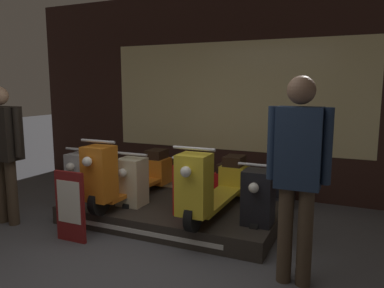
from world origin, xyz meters
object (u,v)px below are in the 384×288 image
scooter_backrow_0 (110,177)px  scooter_display_right (216,184)px  scooter_backrow_1 (157,183)px  scooter_backrow_2 (210,190)px  person_left_browsing (3,143)px  person_right_browsing (298,166)px  scooter_display_left (130,175)px  price_sign_board (70,206)px  scooter_backrow_3 (271,197)px

scooter_backrow_0 → scooter_display_right: bearing=-13.9°
scooter_backrow_0 → scooter_backrow_1: (0.81, 0.00, 0.00)m
scooter_backrow_0 → scooter_backrow_2: (1.63, 0.00, 0.00)m
person_left_browsing → person_right_browsing: person_right_browsing is taller
scooter_backrow_0 → person_right_browsing: 3.32m
scooter_display_left → scooter_backrow_0: 0.85m
scooter_display_left → scooter_backrow_1: (0.13, 0.47, -0.22)m
scooter_display_right → person_right_browsing: (1.07, -0.88, 0.49)m
scooter_backrow_2 → person_left_browsing: size_ratio=1.05×
scooter_backrow_0 → scooter_display_left: bearing=-34.5°
scooter_backrow_2 → price_sign_board: 1.82m
scooter_backrow_1 → scooter_backrow_3: (1.63, 0.00, 0.00)m
scooter_backrow_3 → price_sign_board: (-1.91, -1.45, 0.06)m
scooter_display_left → person_left_browsing: (-1.26, -0.88, 0.46)m
scooter_display_left → scooter_backrow_1: size_ratio=1.00×
scooter_backrow_3 → scooter_backrow_2: bearing=180.0°
scooter_backrow_0 → person_left_browsing: bearing=-113.3°
scooter_display_left → scooter_backrow_3: (1.76, 0.47, -0.22)m
scooter_backrow_1 → scooter_display_left: bearing=-106.1°
scooter_display_left → person_right_browsing: person_right_browsing is taller
scooter_backrow_2 → price_sign_board: (-1.09, -1.45, 0.06)m
person_right_browsing → scooter_display_left: bearing=158.8°
scooter_display_left → scooter_backrow_2: (0.95, 0.47, -0.22)m
scooter_backrow_1 → scooter_backrow_3: size_ratio=1.00×
scooter_display_left → scooter_display_right: bearing=0.0°
scooter_display_right → person_left_browsing: person_left_browsing is taller
scooter_display_left → scooter_display_right: same height
scooter_backrow_1 → scooter_backrow_3: 1.63m
scooter_display_right → person_right_browsing: 1.47m
scooter_display_right → scooter_display_left: bearing=180.0°
scooter_backrow_1 → person_left_browsing: bearing=-136.0°
scooter_backrow_3 → price_sign_board: bearing=-142.7°
price_sign_board → scooter_display_right: bearing=36.2°
scooter_backrow_0 → person_left_browsing: size_ratio=1.05×
scooter_display_right → scooter_backrow_1: size_ratio=1.00×
scooter_backrow_3 → person_right_browsing: person_right_browsing is taller
scooter_backrow_3 → person_left_browsing: size_ratio=1.05×
scooter_backrow_3 → person_right_browsing: (0.51, -1.35, 0.71)m
scooter_backrow_2 → person_right_browsing: (1.32, -1.35, 0.71)m
scooter_backrow_0 → scooter_backrow_3: size_ratio=1.00×
person_left_browsing → price_sign_board: size_ratio=2.15×
person_right_browsing → price_sign_board: 2.50m
person_right_browsing → person_left_browsing: bearing=-180.0°
scooter_display_right → scooter_backrow_2: scooter_display_right is taller
scooter_backrow_2 → person_right_browsing: bearing=-45.6°
scooter_display_right → price_sign_board: 1.68m
scooter_backrow_3 → scooter_display_right: bearing=-140.0°
scooter_backrow_3 → scooter_display_left: bearing=-165.1°
scooter_backrow_3 → person_left_browsing: (-3.03, -1.35, 0.68)m
scooter_display_right → scooter_backrow_1: 1.19m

